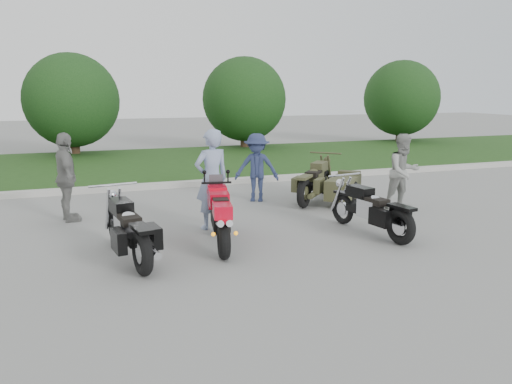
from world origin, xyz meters
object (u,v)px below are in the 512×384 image
object	(u,v)px
cruiser_sidecar	(331,185)
person_back	(66,177)
person_denim	(257,168)
cruiser_left	(129,232)
sportbike_red	(220,215)
person_grey	(404,171)
person_stripe	(212,179)
cruiser_right	(373,212)

from	to	relation	value
cruiser_sidecar	person_back	size ratio (longest dim) A/B	1.17
person_denim	person_back	bearing A→B (deg)	-147.88
person_back	cruiser_sidecar	bearing A→B (deg)	-103.10
cruiser_left	person_back	xyz separation A→B (m)	(-0.92, 2.85, 0.44)
sportbike_red	person_grey	size ratio (longest dim) A/B	1.18
cruiser_left	person_grey	distance (m)	6.29
cruiser_sidecar	person_denim	xyz separation A→B (m)	(-1.55, 0.78, 0.39)
sportbike_red	cruiser_sidecar	world-z (taller)	sportbike_red
sportbike_red	cruiser_left	bearing A→B (deg)	-161.73
person_stripe	person_grey	world-z (taller)	person_stripe
sportbike_red	cruiser_sidecar	size ratio (longest dim) A/B	0.94
cruiser_sidecar	person_grey	bearing A→B (deg)	5.68
person_denim	sportbike_red	bearing A→B (deg)	-93.74
cruiser_left	person_back	size ratio (longest dim) A/B	1.29
cruiser_right	cruiser_sidecar	size ratio (longest dim) A/B	1.03
cruiser_left	cruiser_right	xyz separation A→B (m)	(4.32, -0.03, -0.03)
sportbike_red	person_denim	world-z (taller)	person_denim
person_stripe	person_grey	size ratio (longest dim) A/B	1.14
cruiser_right	person_stripe	world-z (taller)	person_stripe
cruiser_left	cruiser_right	world-z (taller)	cruiser_left
sportbike_red	cruiser_right	xyz separation A→B (m)	(2.81, -0.24, -0.12)
cruiser_left	person_back	world-z (taller)	person_back
person_grey	cruiser_right	bearing A→B (deg)	-140.15
sportbike_red	cruiser_right	bearing A→B (deg)	5.71
sportbike_red	cruiser_sidecar	bearing A→B (deg)	45.74
person_back	person_stripe	bearing A→B (deg)	-129.67
cruiser_left	person_grey	size ratio (longest dim) A/B	1.38
sportbike_red	person_grey	bearing A→B (deg)	27.05
cruiser_sidecar	person_back	world-z (taller)	person_back
cruiser_sidecar	person_denim	bearing A→B (deg)	-163.42
person_denim	cruiser_left	bearing A→B (deg)	-108.81
cruiser_sidecar	person_grey	size ratio (longest dim) A/B	1.26
sportbike_red	person_back	size ratio (longest dim) A/B	1.10
sportbike_red	cruiser_left	distance (m)	1.52
person_stripe	cruiser_left	bearing A→B (deg)	26.26
person_stripe	cruiser_sidecar	bearing A→B (deg)	-172.77
cruiser_sidecar	person_denim	world-z (taller)	person_denim
person_stripe	person_denim	world-z (taller)	person_stripe
person_grey	sportbike_red	bearing A→B (deg)	-165.76
cruiser_right	person_grey	world-z (taller)	person_grey
person_stripe	person_grey	distance (m)	4.42
cruiser_left	person_back	distance (m)	3.03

